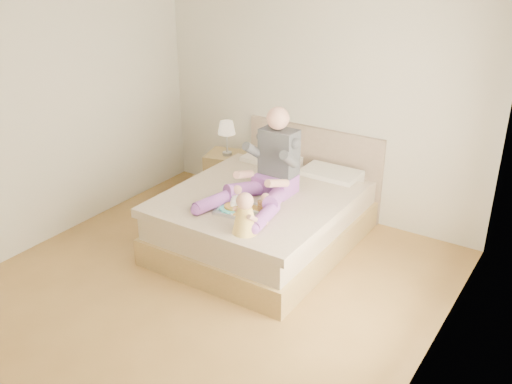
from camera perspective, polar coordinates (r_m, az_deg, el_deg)
The scene contains 7 objects.
room at distance 4.67m, azimuth -4.85°, elevation 5.65°, with size 4.02×4.22×2.71m.
bed at distance 5.99m, azimuth 1.21°, elevation -2.21°, with size 1.70×2.18×1.00m.
nightstand at distance 7.01m, azimuth -2.86°, elevation 1.64°, with size 0.57×0.53×0.58m.
lamp at distance 6.76m, azimuth -2.96°, elevation 6.24°, with size 0.20×0.20×0.42m.
adult at distance 5.58m, azimuth 1.22°, elevation 2.02°, with size 0.77×1.09×0.91m.
tray at distance 5.38m, azimuth -1.44°, elevation -1.66°, with size 0.49×0.41×0.13m.
baby at distance 4.96m, azimuth -1.03°, elevation -2.45°, with size 0.27×0.34×0.38m.
Camera 1 is at (2.81, -3.47, 3.01)m, focal length 40.00 mm.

